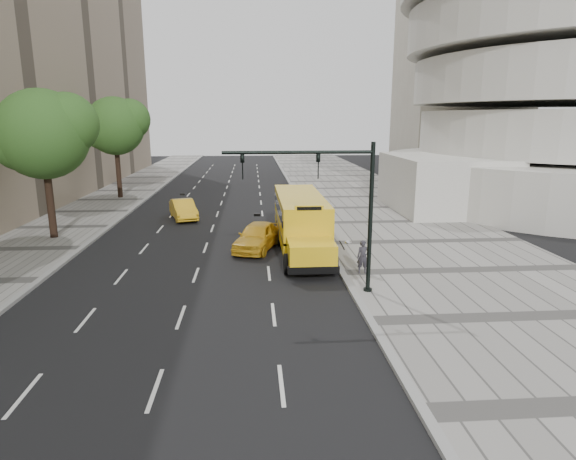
{
  "coord_description": "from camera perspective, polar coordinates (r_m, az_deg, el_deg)",
  "views": [
    {
      "loc": [
        1.79,
        -27.16,
        7.32
      ],
      "look_at": [
        3.5,
        -4.0,
        1.9
      ],
      "focal_mm": 30.0,
      "sensor_mm": 36.0,
      "label": 1
    }
  ],
  "objects": [
    {
      "name": "tree_c",
      "position": [
        46.86,
        -19.72,
        11.58
      ],
      "size": [
        5.84,
        5.19,
        9.21
      ],
      "color": "black",
      "rests_on": "ground"
    },
    {
      "name": "tree_b",
      "position": [
        32.21,
        -26.92,
        10.16
      ],
      "size": [
        5.95,
        5.29,
        9.03
      ],
      "color": "black",
      "rests_on": "ground"
    },
    {
      "name": "traffic_signal",
      "position": [
        19.62,
        5.83,
        3.6
      ],
      "size": [
        6.18,
        0.36,
        6.4
      ],
      "color": "black",
      "rests_on": "ground"
    },
    {
      "name": "taxi_near",
      "position": [
        27.34,
        -3.66,
        -0.73
      ],
      "size": [
        3.18,
        4.92,
        1.56
      ],
      "primitive_type": "imported",
      "rotation": [
        0.0,
        0.0,
        -0.32
      ],
      "color": "gold",
      "rests_on": "ground"
    },
    {
      "name": "school_bus",
      "position": [
        27.61,
        1.5,
        1.52
      ],
      "size": [
        2.96,
        11.56,
        3.19
      ],
      "color": "yellow",
      "rests_on": "ground"
    },
    {
      "name": "pedestrian",
      "position": [
        22.92,
        8.88,
        -3.17
      ],
      "size": [
        0.6,
        0.41,
        1.6
      ],
      "primitive_type": "imported",
      "rotation": [
        0.0,
        0.0,
        -0.04
      ],
      "color": "#2E2C33",
      "rests_on": "sidewalk_museum"
    },
    {
      "name": "curb_far",
      "position": [
        29.76,
        -23.3,
        -2.05
      ],
      "size": [
        0.3,
        140.0,
        0.15
      ],
      "primitive_type": "cube",
      "color": "gray",
      "rests_on": "ground"
    },
    {
      "name": "ground",
      "position": [
        28.19,
        -7.72,
        -2.04
      ],
      "size": [
        140.0,
        140.0,
        0.0
      ],
      "primitive_type": "plane",
      "color": "black",
      "rests_on": "ground"
    },
    {
      "name": "sidewalk_far",
      "position": [
        30.88,
        -28.56,
        -2.07
      ],
      "size": [
        6.0,
        140.0,
        0.15
      ],
      "primitive_type": "cube",
      "color": "gray",
      "rests_on": "ground"
    },
    {
      "name": "curb_museum",
      "position": [
        28.42,
        4.44,
        -1.67
      ],
      "size": [
        0.3,
        140.0,
        0.15
      ],
      "primitive_type": "cube",
      "color": "gray",
      "rests_on": "ground"
    },
    {
      "name": "taxi_far",
      "position": [
        36.49,
        -12.3,
        2.4
      ],
      "size": [
        2.73,
        4.6,
        1.43
      ],
      "primitive_type": "imported",
      "rotation": [
        0.0,
        0.0,
        0.3
      ],
      "color": "gold",
      "rests_on": "ground"
    },
    {
      "name": "sidewalk_museum",
      "position": [
        29.91,
        15.88,
        -1.4
      ],
      "size": [
        12.0,
        140.0,
        0.15
      ],
      "primitive_type": "cube",
      "color": "gray",
      "rests_on": "ground"
    },
    {
      "name": "guggenheim",
      "position": [
        53.72,
        28.25,
        18.34
      ],
      "size": [
        33.2,
        42.2,
        35.0
      ],
      "color": "silver",
      "rests_on": "ground"
    }
  ]
}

